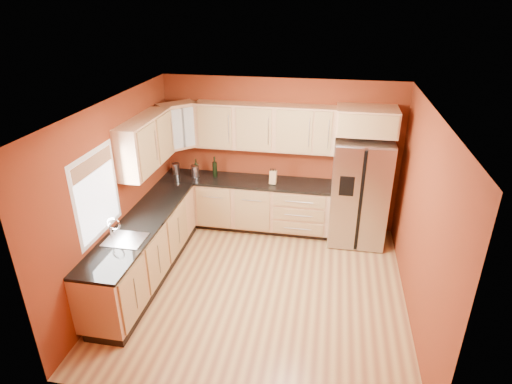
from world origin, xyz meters
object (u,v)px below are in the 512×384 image
Objects in this scene: refrigerator at (359,192)px; canister_left at (195,171)px; knife_block at (273,177)px; soap_dispenser at (274,177)px; wine_bottle_a at (215,167)px.

canister_left is at bearing 179.15° from refrigerator.
canister_left is at bearing -179.16° from knife_block.
canister_left is 1.38m from soap_dispenser.
refrigerator is at bearing -2.91° from wine_bottle_a.
canister_left is at bearing -178.48° from soap_dispenser.
refrigerator reaches higher than wine_bottle_a.
refrigerator is 7.91× the size of knife_block.
soap_dispenser is at bearing 84.76° from knife_block.
wine_bottle_a is at bearing 177.09° from refrigerator.
canister_left is 0.57× the size of wine_bottle_a.
knife_block reaches higher than soap_dispenser.
knife_block reaches higher than canister_left.
canister_left is (-2.78, 0.04, 0.13)m from refrigerator.
wine_bottle_a is at bearing 177.43° from soap_dispenser.
wine_bottle_a is 1.62× the size of knife_block.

